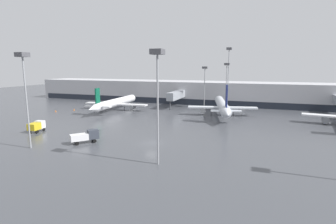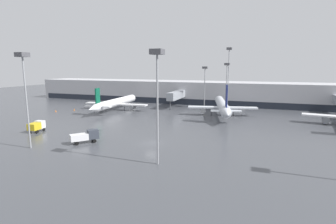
% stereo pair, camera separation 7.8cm
% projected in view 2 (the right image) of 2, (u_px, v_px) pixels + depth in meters
% --- Properties ---
extents(ground_plane, '(320.00, 320.00, 0.00)m').
position_uv_depth(ground_plane, '(151.00, 143.00, 52.40)').
color(ground_plane, '#424449').
extents(terminal_building, '(160.00, 30.83, 9.00)m').
position_uv_depth(terminal_building, '(211.00, 93.00, 108.94)').
color(terminal_building, '#B2B2B7').
rests_on(terminal_building, ground_plane).
extents(parked_jet_1, '(21.22, 34.44, 10.38)m').
position_uv_depth(parked_jet_1, '(222.00, 106.00, 81.37)').
color(parked_jet_1, silver).
rests_on(parked_jet_1, ground_plane).
extents(parked_jet_2, '(23.24, 33.92, 8.63)m').
position_uv_depth(parked_jet_2, '(116.00, 103.00, 92.34)').
color(parked_jet_2, white).
rests_on(parked_jet_2, ground_plane).
extents(service_truck_0, '(2.44, 3.98, 2.46)m').
position_uv_depth(service_truck_0, '(37.00, 126.00, 61.19)').
color(service_truck_0, gold).
rests_on(service_truck_0, ground_plane).
extents(service_truck_1, '(4.83, 5.27, 2.53)m').
position_uv_depth(service_truck_1, '(86.00, 136.00, 52.39)').
color(service_truck_1, silver).
rests_on(service_truck_1, ground_plane).
extents(traffic_cone_0, '(0.40, 0.40, 0.61)m').
position_uv_depth(traffic_cone_0, '(56.00, 111.00, 88.99)').
color(traffic_cone_0, orange).
rests_on(traffic_cone_0, ground_plane).
extents(traffic_cone_1, '(0.40, 0.40, 0.66)m').
position_uv_depth(traffic_cone_1, '(74.00, 109.00, 91.78)').
color(traffic_cone_1, orange).
rests_on(traffic_cone_1, ground_plane).
extents(apron_light_mast_0, '(1.80, 1.80, 17.60)m').
position_uv_depth(apron_light_mast_0, '(24.00, 73.00, 46.90)').
color(apron_light_mast_0, gray).
rests_on(apron_light_mast_0, ground_plane).
extents(apron_light_mast_2, '(1.80, 1.80, 21.79)m').
position_uv_depth(apron_light_mast_2, '(229.00, 62.00, 93.01)').
color(apron_light_mast_2, gray).
rests_on(apron_light_mast_2, ground_plane).
extents(apron_light_mast_3, '(1.80, 1.80, 16.41)m').
position_uv_depth(apron_light_mast_3, '(227.00, 72.00, 92.76)').
color(apron_light_mast_3, gray).
rests_on(apron_light_mast_3, ground_plane).
extents(apron_light_mast_4, '(1.80, 1.80, 15.20)m').
position_uv_depth(apron_light_mast_4, '(205.00, 75.00, 94.81)').
color(apron_light_mast_4, gray).
rests_on(apron_light_mast_4, ground_plane).
extents(apron_light_mast_5, '(1.80, 1.80, 17.65)m').
position_uv_depth(apron_light_mast_5, '(157.00, 74.00, 38.70)').
color(apron_light_mast_5, gray).
rests_on(apron_light_mast_5, ground_plane).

